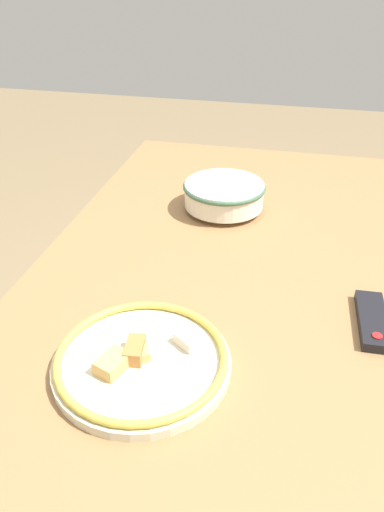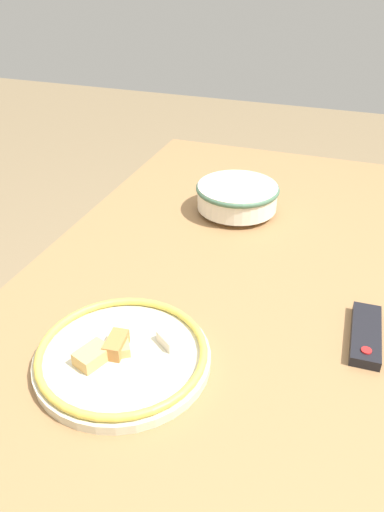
{
  "view_description": "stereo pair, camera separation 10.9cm",
  "coord_description": "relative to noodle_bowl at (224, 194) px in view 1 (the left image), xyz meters",
  "views": [
    {
      "loc": [
        0.9,
        0.1,
        1.35
      ],
      "look_at": [
        -0.0,
        -0.11,
        0.76
      ],
      "focal_mm": 35.0,
      "sensor_mm": 36.0,
      "label": 1
    },
    {
      "loc": [
        0.87,
        0.2,
        1.35
      ],
      "look_at": [
        -0.0,
        -0.11,
        0.76
      ],
      "focal_mm": 35.0,
      "sensor_mm": 36.0,
      "label": 2
    }
  ],
  "objects": [
    {
      "name": "food_plate",
      "position": [
        0.62,
        -0.04,
        -0.03
      ],
      "size": [
        0.31,
        0.31,
        0.05
      ],
      "color": "beige",
      "rests_on": "dining_table"
    },
    {
      "name": "noodle_bowl",
      "position": [
        0.0,
        0.0,
        0.0
      ],
      "size": [
        0.22,
        0.22,
        0.08
      ],
      "color": "silver",
      "rests_on": "dining_table"
    },
    {
      "name": "dining_table",
      "position": [
        0.31,
        0.09,
        -0.12
      ],
      "size": [
        1.6,
        0.94,
        0.72
      ],
      "color": "olive",
      "rests_on": "ground_plane"
    },
    {
      "name": "tv_remote",
      "position": [
        0.41,
        0.36,
        -0.04
      ],
      "size": [
        0.17,
        0.06,
        0.02
      ],
      "rotation": [
        0.0,
        0.0,
        4.75
      ],
      "color": "black",
      "rests_on": "dining_table"
    },
    {
      "name": "ground_plane",
      "position": [
        0.31,
        0.09,
        -0.77
      ],
      "size": [
        8.0,
        8.0,
        0.0
      ],
      "primitive_type": "plane",
      "color": "#7F6B4C"
    }
  ]
}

